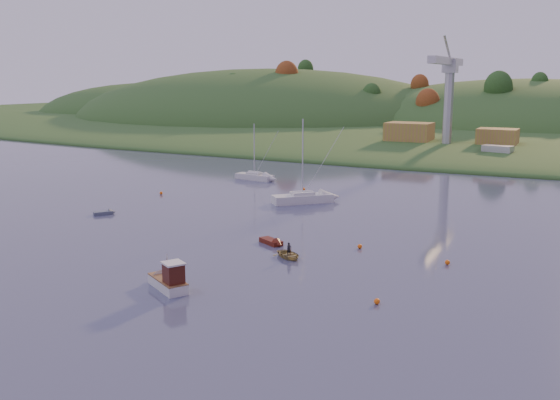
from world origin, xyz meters
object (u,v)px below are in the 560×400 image
at_px(sailboat_far, 254,176).
at_px(red_tender, 275,243).
at_px(canoe, 289,255).
at_px(grey_dinghy, 107,213).
at_px(sailboat_near, 302,198).
at_px(fishing_boat, 166,279).

xyz_separation_m(sailboat_far, red_tender, (24.29, -38.21, -0.42)).
distance_m(canoe, red_tender, 5.30).
relative_size(sailboat_far, red_tender, 2.69).
bearing_deg(grey_dinghy, sailboat_near, -8.10).
distance_m(sailboat_far, red_tender, 45.28).
bearing_deg(sailboat_near, red_tender, -116.93).
bearing_deg(sailboat_near, sailboat_far, 92.76).
bearing_deg(sailboat_far, sailboat_near, -35.18).
bearing_deg(sailboat_far, red_tender, -50.40).
relative_size(fishing_boat, sailboat_far, 0.58).
bearing_deg(canoe, grey_dinghy, 109.22).
bearing_deg(fishing_boat, canoe, -82.87).
height_order(fishing_boat, grey_dinghy, fishing_boat).
distance_m(canoe, grey_dinghy, 32.07).
relative_size(canoe, red_tender, 0.92).
height_order(fishing_boat, sailboat_far, sailboat_far).
distance_m(sailboat_near, red_tender, 24.01).
xyz_separation_m(canoe, red_tender, (-3.69, 3.81, -0.10)).
height_order(fishing_boat, canoe, fishing_boat).
relative_size(fishing_boat, canoe, 1.68).
distance_m(fishing_boat, sailboat_far, 59.55).
xyz_separation_m(sailboat_near, red_tender, (7.41, -22.83, -0.53)).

